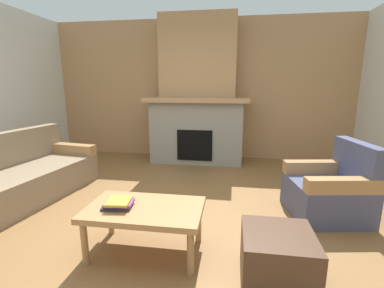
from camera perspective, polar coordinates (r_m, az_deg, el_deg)
ground at (r=2.98m, az=-5.86°, el=-17.01°), size 9.00×9.00×0.00m
wall_back_wood_panel at (r=5.55m, az=1.71°, el=11.28°), size 6.00×0.12×2.70m
fireplace at (r=5.18m, az=1.19°, el=9.14°), size 1.90×0.82×2.70m
couch at (r=4.18m, az=-31.86°, el=-5.83°), size 1.07×1.90×0.85m
armchair at (r=3.46m, az=27.11°, el=-8.72°), size 0.87×0.87×0.85m
coffee_table at (r=2.45m, az=-9.92°, el=-14.04°), size 1.00×0.60×0.43m
ottoman at (r=2.28m, az=17.47°, el=-21.89°), size 0.52×0.52×0.40m
book_stack_near_edge at (r=2.46m, az=-15.27°, el=-11.95°), size 0.27×0.23×0.07m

